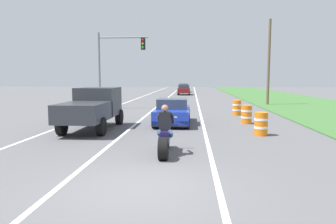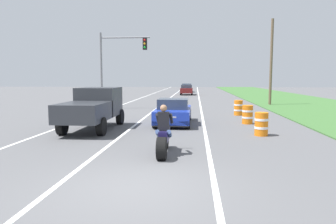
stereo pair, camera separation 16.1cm
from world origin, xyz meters
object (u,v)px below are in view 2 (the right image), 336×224
(construction_barrel_mid, at_px, (247,115))
(distant_car_far_ahead, at_px, (187,90))
(construction_barrel_nearest, at_px, (261,124))
(distant_car_further_ahead, at_px, (187,88))
(motorcycle_with_rider, at_px, (164,137))
(traffic_light_mast_near, at_px, (116,59))
(pickup_truck_left_lane_dark_grey, at_px, (93,106))
(construction_barrel_far, at_px, (238,108))
(sports_car_blue, at_px, (173,112))

(construction_barrel_mid, bearing_deg, distant_car_far_ahead, 97.99)
(construction_barrel_nearest, bearing_deg, distant_car_further_ahead, 95.90)
(distant_car_far_ahead, bearing_deg, construction_barrel_mid, -82.01)
(motorcycle_with_rider, height_order, construction_barrel_nearest, motorcycle_with_rider)
(construction_barrel_mid, xyz_separation_m, distant_car_far_ahead, (-4.10, 29.22, 0.27))
(construction_barrel_mid, xyz_separation_m, distant_car_further_ahead, (-4.34, 38.59, 0.27))
(motorcycle_with_rider, bearing_deg, distant_car_further_ahead, 90.67)
(traffic_light_mast_near, distance_m, distant_car_far_ahead, 22.61)
(pickup_truck_left_lane_dark_grey, bearing_deg, motorcycle_with_rider, -50.86)
(construction_barrel_nearest, bearing_deg, construction_barrel_mid, 90.25)
(traffic_light_mast_near, bearing_deg, construction_barrel_far, -21.08)
(motorcycle_with_rider, relative_size, construction_barrel_nearest, 2.21)
(traffic_light_mast_near, xyz_separation_m, construction_barrel_nearest, (9.09, -10.89, -3.45))
(construction_barrel_nearest, xyz_separation_m, distant_car_far_ahead, (-4.12, 32.71, 0.27))
(sports_car_blue, bearing_deg, motorcycle_with_rider, -88.58)
(traffic_light_mast_near, bearing_deg, distant_car_further_ahead, 81.37)
(construction_barrel_mid, distance_m, distant_car_further_ahead, 38.83)
(construction_barrel_nearest, height_order, construction_barrel_far, same)
(pickup_truck_left_lane_dark_grey, bearing_deg, distant_car_further_ahead, 85.36)
(sports_car_blue, height_order, distant_car_far_ahead, distant_car_far_ahead)
(distant_car_far_ahead, bearing_deg, motorcycle_with_rider, -89.53)
(pickup_truck_left_lane_dark_grey, height_order, distant_car_far_ahead, pickup_truck_left_lane_dark_grey)
(construction_barrel_mid, relative_size, construction_barrel_far, 1.00)
(sports_car_blue, distance_m, pickup_truck_left_lane_dark_grey, 4.29)
(construction_barrel_nearest, height_order, distant_car_far_ahead, distant_car_far_ahead)
(sports_car_blue, height_order, construction_barrel_nearest, sports_car_blue)
(pickup_truck_left_lane_dark_grey, xyz_separation_m, distant_car_far_ahead, (3.57, 31.70, -0.33))
(motorcycle_with_rider, distance_m, sports_car_blue, 6.87)
(construction_barrel_mid, bearing_deg, motorcycle_with_rider, -117.73)
(distant_car_far_ahead, bearing_deg, distant_car_further_ahead, 91.43)
(construction_barrel_mid, height_order, distant_car_further_ahead, distant_car_further_ahead)
(sports_car_blue, relative_size, pickup_truck_left_lane_dark_grey, 0.90)
(sports_car_blue, xyz_separation_m, distant_car_further_ahead, (-0.36, 38.95, 0.14))
(construction_barrel_far, height_order, distant_car_further_ahead, distant_car_further_ahead)
(motorcycle_with_rider, xyz_separation_m, distant_car_further_ahead, (-0.53, 45.82, 0.18))
(construction_barrel_far, xyz_separation_m, distant_car_further_ahead, (-4.37, 34.71, 0.27))
(construction_barrel_far, distance_m, distant_car_further_ahead, 34.98)
(construction_barrel_mid, height_order, distant_car_far_ahead, distant_car_far_ahead)
(motorcycle_with_rider, relative_size, pickup_truck_left_lane_dark_grey, 0.46)
(motorcycle_with_rider, bearing_deg, construction_barrel_mid, 62.27)
(traffic_light_mast_near, xyz_separation_m, construction_barrel_far, (9.11, -3.51, -3.45))
(construction_barrel_nearest, bearing_deg, motorcycle_with_rider, -135.62)
(traffic_light_mast_near, relative_size, distant_car_far_ahead, 1.50)
(distant_car_far_ahead, distance_m, distant_car_further_ahead, 9.38)
(traffic_light_mast_near, distance_m, construction_barrel_mid, 12.20)
(motorcycle_with_rider, distance_m, distant_car_far_ahead, 36.45)
(sports_car_blue, bearing_deg, construction_barrel_far, 46.66)
(sports_car_blue, distance_m, construction_barrel_nearest, 5.07)
(pickup_truck_left_lane_dark_grey, xyz_separation_m, construction_barrel_far, (7.71, 6.37, -0.60))
(sports_car_blue, xyz_separation_m, construction_barrel_nearest, (3.99, -3.13, -0.13))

